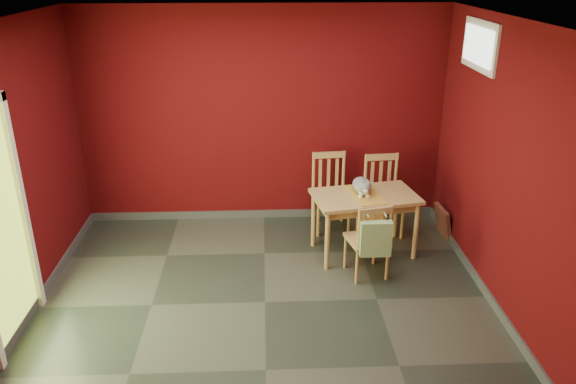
{
  "coord_description": "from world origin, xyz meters",
  "views": [
    {
      "loc": [
        0.02,
        -4.74,
        3.18
      ],
      "look_at": [
        0.25,
        0.45,
        1.0
      ],
      "focal_mm": 35.0,
      "sensor_mm": 36.0,
      "label": 1
    }
  ],
  "objects_px": {
    "chair_far_left": "(330,191)",
    "chair_near": "(369,239)",
    "cat": "(362,183)",
    "picture_frame": "(443,222)",
    "tote_bag": "(376,239)",
    "dining_table": "(365,202)",
    "chair_far_right": "(383,194)"
  },
  "relations": [
    {
      "from": "chair_far_left",
      "to": "chair_near",
      "type": "bearing_deg",
      "value": -77.37
    },
    {
      "from": "cat",
      "to": "picture_frame",
      "type": "bearing_deg",
      "value": 12.61
    },
    {
      "from": "tote_bag",
      "to": "cat",
      "type": "xyz_separation_m",
      "value": [
        -0.01,
        0.83,
        0.28
      ]
    },
    {
      "from": "picture_frame",
      "to": "chair_far_left",
      "type": "bearing_deg",
      "value": 166.82
    },
    {
      "from": "chair_near",
      "to": "tote_bag",
      "type": "height_order",
      "value": "chair_near"
    },
    {
      "from": "chair_near",
      "to": "chair_far_left",
      "type": "bearing_deg",
      "value": 102.63
    },
    {
      "from": "dining_table",
      "to": "chair_near",
      "type": "relative_size",
      "value": 1.46
    },
    {
      "from": "dining_table",
      "to": "chair_far_right",
      "type": "xyz_separation_m",
      "value": [
        0.32,
        0.54,
        -0.13
      ]
    },
    {
      "from": "chair_near",
      "to": "tote_bag",
      "type": "bearing_deg",
      "value": -82.06
    },
    {
      "from": "dining_table",
      "to": "cat",
      "type": "height_order",
      "value": "cat"
    },
    {
      "from": "chair_far_left",
      "to": "tote_bag",
      "type": "relative_size",
      "value": 2.16
    },
    {
      "from": "chair_far_right",
      "to": "cat",
      "type": "xyz_separation_m",
      "value": [
        -0.35,
        -0.44,
        0.33
      ]
    },
    {
      "from": "chair_near",
      "to": "tote_bag",
      "type": "xyz_separation_m",
      "value": [
        0.03,
        -0.21,
        0.11
      ]
    },
    {
      "from": "chair_far_right",
      "to": "tote_bag",
      "type": "height_order",
      "value": "chair_far_right"
    },
    {
      "from": "dining_table",
      "to": "picture_frame",
      "type": "xyz_separation_m",
      "value": [
        1.05,
        0.36,
        -0.44
      ]
    },
    {
      "from": "chair_far_left",
      "to": "tote_bag",
      "type": "xyz_separation_m",
      "value": [
        0.3,
        -1.41,
        0.06
      ]
    },
    {
      "from": "chair_far_right",
      "to": "chair_near",
      "type": "bearing_deg",
      "value": -108.83
    },
    {
      "from": "picture_frame",
      "to": "cat",
      "type": "bearing_deg",
      "value": -166.19
    },
    {
      "from": "chair_far_right",
      "to": "tote_bag",
      "type": "distance_m",
      "value": 1.31
    },
    {
      "from": "chair_far_left",
      "to": "cat",
      "type": "bearing_deg",
      "value": -64.05
    },
    {
      "from": "dining_table",
      "to": "chair_far_left",
      "type": "distance_m",
      "value": 0.75
    },
    {
      "from": "dining_table",
      "to": "tote_bag",
      "type": "relative_size",
      "value": 2.82
    },
    {
      "from": "chair_far_right",
      "to": "tote_bag",
      "type": "bearing_deg",
      "value": -104.7
    },
    {
      "from": "dining_table",
      "to": "picture_frame",
      "type": "distance_m",
      "value": 1.19
    },
    {
      "from": "chair_far_right",
      "to": "cat",
      "type": "relative_size",
      "value": 2.2
    },
    {
      "from": "chair_far_right",
      "to": "cat",
      "type": "distance_m",
      "value": 0.66
    },
    {
      "from": "picture_frame",
      "to": "chair_near",
      "type": "bearing_deg",
      "value": -140.96
    },
    {
      "from": "dining_table",
      "to": "tote_bag",
      "type": "distance_m",
      "value": 0.74
    },
    {
      "from": "chair_far_left",
      "to": "tote_bag",
      "type": "bearing_deg",
      "value": -78.06
    },
    {
      "from": "dining_table",
      "to": "chair_far_left",
      "type": "relative_size",
      "value": 1.31
    },
    {
      "from": "tote_bag",
      "to": "chair_far_right",
      "type": "bearing_deg",
      "value": 75.3
    },
    {
      "from": "tote_bag",
      "to": "cat",
      "type": "height_order",
      "value": "cat"
    }
  ]
}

